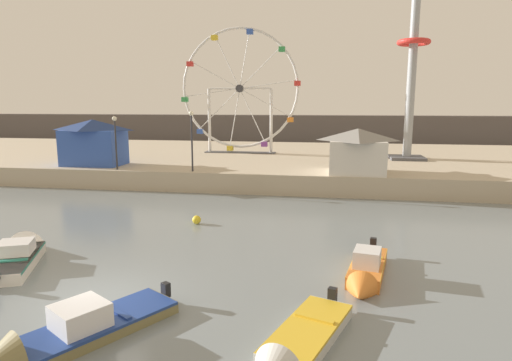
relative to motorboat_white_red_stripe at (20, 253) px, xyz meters
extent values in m
plane|color=slate|center=(4.65, -2.62, -0.28)|extent=(240.00, 240.00, 0.00)
cube|color=#B7A88E|center=(4.65, 25.84, 0.41)|extent=(110.00, 24.74, 1.38)
cube|color=#564C47|center=(4.65, 47.69, 1.92)|extent=(140.00, 3.00, 4.40)
cube|color=silver|center=(0.35, -0.80, -0.07)|extent=(2.77, 3.86, 0.43)
cube|color=#237566|center=(0.35, -0.80, 0.11)|extent=(2.77, 3.84, 0.08)
cone|color=silver|center=(-0.55, 1.28, -0.07)|extent=(1.67, 1.46, 1.39)
cube|color=silver|center=(0.17, -0.39, 0.38)|extent=(1.50, 1.45, 0.46)
cube|color=#237566|center=(0.52, -1.21, 0.18)|extent=(1.20, 0.64, 0.06)
cube|color=silver|center=(11.33, -3.90, -0.09)|extent=(2.36, 3.70, 0.38)
cube|color=gold|center=(11.33, -3.90, 0.05)|extent=(2.37, 3.68, 0.08)
cube|color=black|center=(11.94, -2.17, 0.20)|extent=(0.29, 0.27, 0.44)
cube|color=gold|center=(11.48, -3.49, 0.12)|extent=(1.07, 0.51, 0.06)
cube|color=orange|center=(13.22, 0.92, -0.06)|extent=(1.72, 3.59, 0.44)
cube|color=gold|center=(13.22, 0.92, 0.12)|extent=(1.73, 3.56, 0.08)
cone|color=orange|center=(12.81, -1.22, -0.06)|extent=(1.20, 1.12, 1.04)
cube|color=black|center=(13.56, 2.71, 0.27)|extent=(0.27, 0.24, 0.44)
cube|color=silver|center=(13.14, 0.49, 0.46)|extent=(1.05, 1.18, 0.60)
cube|color=gold|center=(13.30, 1.34, 0.19)|extent=(0.94, 0.33, 0.06)
cube|color=olive|center=(5.84, -4.42, -0.11)|extent=(3.39, 4.25, 0.35)
cube|color=navy|center=(5.84, -4.42, 0.03)|extent=(3.38, 4.22, 0.08)
cube|color=black|center=(6.98, -2.59, 0.18)|extent=(0.31, 0.30, 0.44)
cube|color=silver|center=(5.57, -4.86, 0.38)|extent=(1.63, 1.65, 0.62)
cube|color=navy|center=(6.11, -3.99, 0.10)|extent=(1.12, 0.78, 0.06)
torus|color=silver|center=(3.36, 25.92, 7.11)|extent=(11.05, 0.24, 11.05)
cylinder|color=#38383D|center=(3.36, 25.92, 7.11)|extent=(0.70, 0.50, 0.70)
cylinder|color=silver|center=(0.99, 25.92, 8.39)|extent=(4.79, 0.08, 2.64)
cube|color=red|center=(-1.39, 25.92, 9.40)|extent=(0.56, 0.48, 0.44)
cylinder|color=silver|center=(0.69, 25.92, 6.75)|extent=(5.37, 0.08, 0.80)
cube|color=#33934C|center=(-1.99, 25.92, 6.11)|extent=(0.56, 0.48, 0.44)
cylinder|color=silver|center=(1.41, 25.92, 5.24)|extent=(3.97, 0.08, 3.79)
cube|color=#3356B7|center=(-0.55, 25.92, 3.10)|extent=(0.56, 0.48, 0.44)
cylinder|color=silver|center=(2.88, 25.92, 4.45)|extent=(1.05, 0.08, 5.33)
cube|color=yellow|center=(2.39, 25.92, 1.51)|extent=(0.56, 0.48, 0.44)
cylinder|color=silver|center=(4.53, 25.92, 4.67)|extent=(2.41, 0.08, 4.91)
cube|color=purple|center=(5.70, 25.92, 1.95)|extent=(0.56, 0.48, 0.44)
cylinder|color=silver|center=(5.74, 25.92, 5.82)|extent=(4.79, 0.08, 2.64)
cube|color=orange|center=(8.12, 25.92, 4.26)|extent=(0.56, 0.48, 0.44)
cylinder|color=silver|center=(6.04, 25.92, 7.46)|extent=(5.37, 0.08, 0.80)
cube|color=red|center=(8.72, 25.92, 7.54)|extent=(0.56, 0.48, 0.44)
cylinder|color=silver|center=(5.32, 25.92, 8.97)|extent=(3.97, 0.08, 3.79)
cube|color=#33934C|center=(7.28, 25.92, 10.55)|extent=(0.56, 0.48, 0.44)
cylinder|color=silver|center=(3.85, 25.92, 9.76)|extent=(1.05, 0.08, 5.33)
cube|color=#3356B7|center=(4.34, 25.92, 12.14)|extent=(0.56, 0.48, 0.44)
cylinder|color=silver|center=(2.20, 25.92, 9.54)|extent=(2.41, 0.08, 4.91)
cube|color=yellow|center=(1.03, 25.92, 11.70)|extent=(0.56, 0.48, 0.44)
cylinder|color=silver|center=(0.39, 25.92, 4.10)|extent=(0.28, 0.28, 6.00)
cylinder|color=silver|center=(6.34, 25.92, 4.10)|extent=(0.28, 0.28, 6.00)
cylinder|color=silver|center=(3.36, 25.92, 7.11)|extent=(5.94, 0.18, 0.18)
cube|color=#4C4C51|center=(3.36, 25.92, 1.14)|extent=(6.74, 1.20, 0.08)
cylinder|color=#999EA3|center=(18.21, 23.57, 8.34)|extent=(0.70, 0.70, 14.48)
torus|color=red|center=(18.21, 23.57, 10.60)|extent=(2.64, 2.64, 0.44)
cube|color=#4C4C51|center=(18.21, 23.57, 1.22)|extent=(2.80, 2.80, 0.24)
cube|color=#3356B7|center=(-5.87, 15.89, 2.44)|extent=(4.34, 2.83, 2.67)
pyramid|color=navy|center=(-5.87, 15.89, 4.15)|extent=(4.77, 3.12, 0.80)
cube|color=silver|center=(13.60, 15.35, 2.21)|extent=(3.67, 3.63, 2.21)
pyramid|color=gray|center=(13.60, 15.35, 3.70)|extent=(4.04, 3.99, 0.80)
cylinder|color=#2D2D33|center=(2.44, 14.17, 3.02)|extent=(0.12, 0.12, 3.83)
sphere|color=#F2EACC|center=(2.44, 14.17, 5.07)|extent=(0.32, 0.32, 0.32)
cylinder|color=#2D2D33|center=(-3.10, 14.03, 2.83)|extent=(0.12, 0.12, 3.45)
sphere|color=#F2EACC|center=(-3.10, 14.03, 4.69)|extent=(0.32, 0.32, 0.32)
sphere|color=yellow|center=(5.23, 6.08, -0.06)|extent=(0.44, 0.44, 0.44)
camera|label=1|loc=(11.72, -14.19, 5.72)|focal=30.25mm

